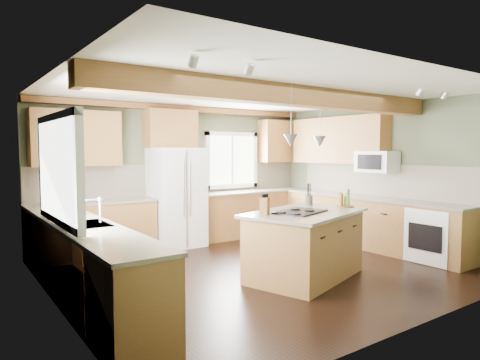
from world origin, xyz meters
TOP-DOWN VIEW (x-y plane):
  - floor at (0.00, 0.00)m, footprint 5.60×5.60m
  - ceiling at (0.00, 0.00)m, footprint 5.60×5.60m
  - wall_back at (0.00, 2.50)m, footprint 5.60×0.00m
  - wall_left at (-2.80, 0.00)m, footprint 0.00×5.00m
  - wall_right at (2.80, 0.00)m, footprint 0.00×5.00m
  - ceiling_beam at (0.00, -0.65)m, footprint 5.55×0.26m
  - soffit_trim at (0.00, 2.40)m, footprint 5.55×0.20m
  - backsplash_back at (0.00, 2.48)m, footprint 5.58×0.03m
  - backsplash_right at (2.78, 0.05)m, footprint 0.03×3.70m
  - base_cab_back_left at (-1.79, 2.20)m, footprint 2.02×0.60m
  - counter_back_left at (-1.79, 2.20)m, footprint 2.06×0.64m
  - base_cab_back_right at (1.49, 2.20)m, footprint 2.62×0.60m
  - counter_back_right at (1.49, 2.20)m, footprint 2.66×0.64m
  - base_cab_left at (-2.50, 0.05)m, footprint 0.60×3.70m
  - counter_left at (-2.50, 0.05)m, footprint 0.64×3.74m
  - base_cab_right at (2.50, 0.05)m, footprint 0.60×3.70m
  - counter_right at (2.50, 0.05)m, footprint 0.64×3.74m
  - upper_cab_back_left at (-1.99, 2.33)m, footprint 1.40×0.35m
  - upper_cab_over_fridge at (-0.30, 2.33)m, footprint 0.96×0.35m
  - upper_cab_right at (2.62, 0.90)m, footprint 0.35×2.20m
  - upper_cab_back_corner at (2.30, 2.33)m, footprint 0.90×0.35m
  - window_left at (-2.78, 0.05)m, footprint 0.04×1.60m
  - window_back at (1.15, 2.48)m, footprint 1.10×0.04m
  - sink at (-2.50, 0.05)m, footprint 0.50×0.65m
  - faucet at (-2.32, 0.05)m, footprint 0.02×0.02m
  - dishwasher at (-2.49, -1.25)m, footprint 0.60×0.60m
  - oven at (2.49, -1.25)m, footprint 0.60×0.72m
  - microwave at (2.58, -0.05)m, footprint 0.40×0.70m
  - pendant_left at (-0.13, -0.77)m, footprint 0.18×0.18m
  - pendant_right at (0.65, -0.52)m, footprint 0.18×0.18m
  - refrigerator at (-0.30, 2.12)m, footprint 0.90×0.74m
  - island at (0.26, -0.65)m, footprint 1.87×1.46m
  - island_top at (0.26, -0.65)m, footprint 2.01×1.60m
  - cooktop at (0.13, -0.69)m, footprint 0.82×0.67m
  - knife_block at (-0.39, -0.57)m, footprint 0.17×0.16m
  - utensil_crock at (0.78, -0.19)m, footprint 0.15×0.15m
  - bottle_tray at (1.07, -0.64)m, footprint 0.32×0.32m

SIDE VIEW (x-z plane):
  - floor at x=0.00m, z-range 0.00..0.00m
  - dishwasher at x=-2.49m, z-range 0.01..0.85m
  - oven at x=2.49m, z-range 0.01..0.85m
  - base_cab_back_left at x=-1.79m, z-range 0.00..0.88m
  - base_cab_back_right at x=1.49m, z-range 0.00..0.88m
  - base_cab_left at x=-2.50m, z-range 0.00..0.88m
  - base_cab_right at x=2.50m, z-range 0.00..0.88m
  - island at x=0.26m, z-range 0.00..0.88m
  - counter_back_left at x=-1.79m, z-range 0.88..0.92m
  - counter_back_right at x=1.49m, z-range 0.88..0.92m
  - counter_left at x=-2.50m, z-range 0.88..0.92m
  - counter_right at x=2.50m, z-range 0.88..0.92m
  - refrigerator at x=-0.30m, z-range 0.00..1.80m
  - island_top at x=0.26m, z-range 0.88..0.92m
  - sink at x=-2.50m, z-range 0.89..0.92m
  - cooktop at x=0.13m, z-range 0.92..0.94m
  - utensil_crock at x=0.78m, z-range 0.92..1.07m
  - knife_block at x=-0.39m, z-range 0.92..1.14m
  - bottle_tray at x=1.07m, z-range 0.92..1.17m
  - faucet at x=-2.32m, z-range 0.91..1.19m
  - backsplash_back at x=0.00m, z-range 0.92..1.50m
  - backsplash_right at x=2.78m, z-range 0.92..1.50m
  - wall_back at x=0.00m, z-range -1.50..4.10m
  - wall_left at x=-2.80m, z-range -1.20..3.80m
  - wall_right at x=2.80m, z-range -1.20..3.80m
  - window_back at x=1.15m, z-range 1.05..2.05m
  - window_left at x=-2.78m, z-range 1.02..2.08m
  - microwave at x=2.58m, z-range 1.36..1.74m
  - pendant_left at x=-0.13m, z-range 1.80..1.96m
  - pendant_right at x=0.65m, z-range 1.80..1.96m
  - upper_cab_back_left at x=-1.99m, z-range 1.50..2.40m
  - upper_cab_right at x=2.62m, z-range 1.50..2.40m
  - upper_cab_back_corner at x=2.30m, z-range 1.50..2.40m
  - upper_cab_over_fridge at x=-0.30m, z-range 1.80..2.50m
  - ceiling_beam at x=0.00m, z-range 2.34..2.60m
  - soffit_trim at x=0.00m, z-range 2.49..2.59m
  - ceiling at x=0.00m, z-range 2.60..2.60m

